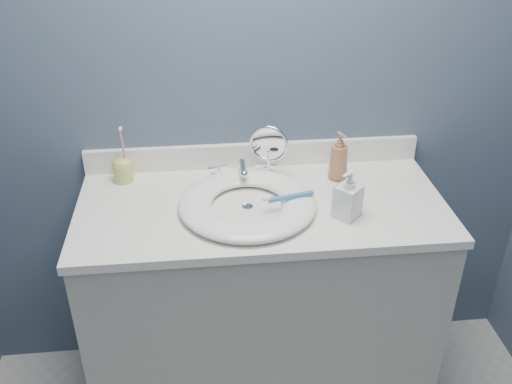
{
  "coord_description": "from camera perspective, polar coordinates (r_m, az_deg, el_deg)",
  "views": [
    {
      "loc": [
        -0.19,
        -0.62,
        1.87
      ],
      "look_at": [
        -0.02,
        0.94,
        0.94
      ],
      "focal_mm": 40.0,
      "sensor_mm": 36.0,
      "label": 1
    }
  ],
  "objects": [
    {
      "name": "soap_bottle_amber",
      "position": [
        2.01,
        8.28,
        3.57
      ],
      "size": [
        0.09,
        0.09,
        0.18
      ],
      "primitive_type": "imported",
      "rotation": [
        0.0,
        0.0,
        0.34
      ],
      "color": "#9B6846",
      "rests_on": "countertop"
    },
    {
      "name": "drain",
      "position": [
        1.86,
        -0.86,
        -1.53
      ],
      "size": [
        0.04,
        0.04,
        0.01
      ],
      "primitive_type": "cylinder",
      "color": "silver",
      "rests_on": "countertop"
    },
    {
      "name": "back_wall",
      "position": [
        2.0,
        -0.3,
        10.95
      ],
      "size": [
        2.2,
        0.02,
        2.4
      ],
      "primitive_type": "cube",
      "color": "#455967",
      "rests_on": "ground"
    },
    {
      "name": "makeup_mirror",
      "position": [
        1.99,
        1.29,
        4.23
      ],
      "size": [
        0.13,
        0.08,
        0.2
      ],
      "rotation": [
        0.0,
        0.0,
        -0.34
      ],
      "color": "silver",
      "rests_on": "countertop"
    },
    {
      "name": "toothbrush_holder",
      "position": [
        2.05,
        -13.18,
        2.27
      ],
      "size": [
        0.07,
        0.07,
        0.21
      ],
      "rotation": [
        0.0,
        0.0,
        -0.29
      ],
      "color": "#C4CA65",
      "rests_on": "countertop"
    },
    {
      "name": "countertop",
      "position": [
        1.9,
        0.56,
        -1.45
      ],
      "size": [
        1.22,
        0.57,
        0.03
      ],
      "primitive_type": "cube",
      "color": "white",
      "rests_on": "vanity_cabinet"
    },
    {
      "name": "vanity_cabinet",
      "position": [
        2.16,
        0.5,
        -11.37
      ],
      "size": [
        1.2,
        0.55,
        0.85
      ],
      "primitive_type": "cube",
      "color": "#B0ADA1",
      "rests_on": "ground"
    },
    {
      "name": "backsplash",
      "position": [
        2.1,
        -0.24,
        3.74
      ],
      "size": [
        1.22,
        0.02,
        0.09
      ],
      "primitive_type": "cube",
      "color": "white",
      "rests_on": "countertop"
    },
    {
      "name": "faucet",
      "position": [
        2.02,
        -1.38,
        2.0
      ],
      "size": [
        0.25,
        0.13,
        0.07
      ],
      "color": "silver",
      "rests_on": "countertop"
    },
    {
      "name": "soap_bottle_clear",
      "position": [
        1.8,
        9.22,
        -0.21
      ],
      "size": [
        0.1,
        0.1,
        0.16
      ],
      "primitive_type": "imported",
      "rotation": [
        0.0,
        0.0,
        -0.82
      ],
      "color": "silver",
      "rests_on": "countertop"
    },
    {
      "name": "toothbrush_lying",
      "position": [
        1.84,
        3.31,
        -0.49
      ],
      "size": [
        0.17,
        0.05,
        0.02
      ],
      "rotation": [
        0.0,
        0.0,
        0.23
      ],
      "color": "teal",
      "rests_on": "basin"
    },
    {
      "name": "basin",
      "position": [
        1.85,
        -0.86,
        -1.14
      ],
      "size": [
        0.45,
        0.45,
        0.04
      ],
      "primitive_type": null,
      "color": "white",
      "rests_on": "countertop"
    }
  ]
}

